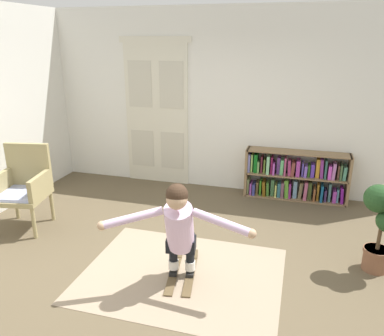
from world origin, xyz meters
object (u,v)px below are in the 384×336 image
at_px(skis_pair, 182,271).
at_px(person_skier, 179,226).
at_px(wicker_chair, 24,185).
at_px(bookshelf, 294,177).

distance_m(skis_pair, person_skier, 0.67).
bearing_deg(wicker_chair, bookshelf, 29.63).
bearing_deg(person_skier, skis_pair, 99.61).
height_order(bookshelf, skis_pair, bookshelf).
bearing_deg(skis_pair, person_skier, -80.39).
height_order(bookshelf, person_skier, person_skier).
bearing_deg(skis_pair, wicker_chair, 167.75).
bearing_deg(bookshelf, skis_pair, -113.68).
relative_size(bookshelf, skis_pair, 1.88).
bearing_deg(person_skier, bookshelf, 68.42).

